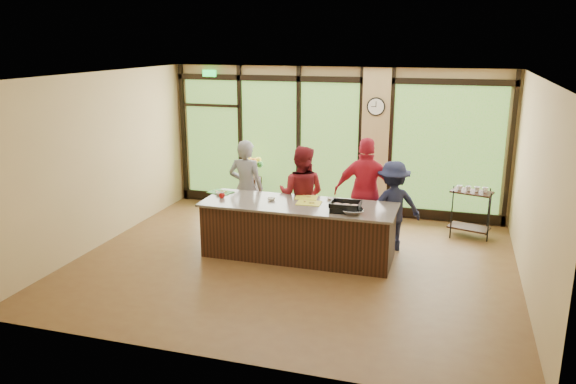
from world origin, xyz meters
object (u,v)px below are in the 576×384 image
Objects in this scene: cook_left at (246,188)px; cook_right at (393,206)px; bar_cart at (471,207)px; roasting_pan at (345,209)px; flower_stand at (251,194)px; island_base at (298,231)px.

cook_right is at bearing -179.79° from cook_left.
cook_left is 1.86× the size of bar_cart.
cook_left is at bearing -148.08° from bar_cart.
flower_stand is at bearing 130.39° from roasting_pan.
roasting_pan is at bearing 32.28° from cook_right.
cook_right is at bearing -124.38° from bar_cart.
cook_left is 2.24m from roasting_pan.
cook_right is 1.68m from bar_cart.
cook_left reaches higher than flower_stand.
cook_left is at bearing 149.72° from roasting_pan.
cook_left is 2.66m from cook_right.
island_base is 6.66× the size of roasting_pan.
cook_left is at bearing -24.13° from cook_right.
cook_right is (1.45, 0.79, 0.34)m from island_base.
bar_cart is at bearing -165.19° from cook_left.
bar_cart is at bearing -3.09° from flower_stand.
cook_left reaches higher than bar_cart.
flower_stand is (-2.49, 2.45, -0.61)m from roasting_pan.
island_base is at bearing -129.55° from bar_cart.
flower_stand is 4.45m from bar_cart.
roasting_pan is at bearing -13.00° from island_base.
cook_right is at bearing 51.78° from roasting_pan.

